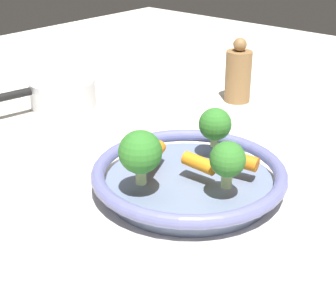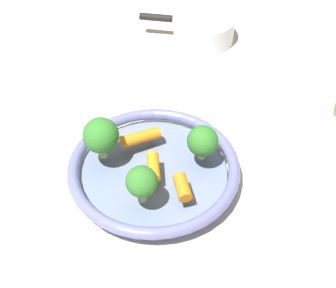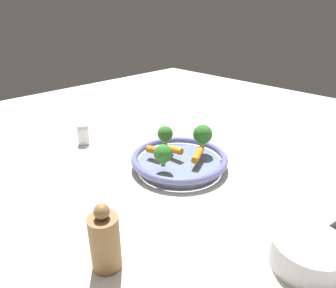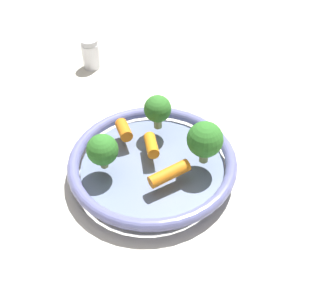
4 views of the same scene
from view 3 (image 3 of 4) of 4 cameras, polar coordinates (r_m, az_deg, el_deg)
The scene contains 11 objects.
ground_plane at distance 0.91m, azimuth 2.11°, elevation -4.32°, with size 2.19×2.19×0.00m, color silver.
serving_bowl at distance 0.90m, azimuth 2.13°, elevation -3.12°, with size 0.28×0.28×0.04m.
baby_carrot_back at distance 0.87m, azimuth 5.57°, elevation -2.02°, with size 0.02×0.02×0.07m, color orange.
baby_carrot_left at distance 0.90m, azimuth 1.30°, elevation -1.14°, with size 0.02×0.02×0.05m, color orange.
baby_carrot_right at distance 0.90m, azimuth -2.64°, elevation -1.13°, with size 0.02×0.02×0.04m, color orange.
broccoli_floret_mid at distance 0.92m, azimuth 6.48°, elevation 1.79°, with size 0.06×0.06×0.08m.
broccoli_floret_edge at distance 0.82m, azimuth -0.91°, elevation -1.85°, with size 0.05×0.05×0.06m.
broccoli_floret_small at distance 0.93m, azimuth -0.54°, elevation 1.89°, with size 0.05×0.05×0.06m.
salt_shaker at distance 1.09m, azimuth -15.53°, elevation 1.71°, with size 0.04×0.04×0.07m.
pepper_mill at distance 0.58m, azimuth -11.69°, elevation -17.26°, with size 0.05×0.05×0.14m.
saucepan at distance 0.65m, azimuth 24.73°, elevation -17.92°, with size 0.21×0.14×0.06m.
Camera 3 is at (0.59, 0.54, 0.44)m, focal length 32.70 mm.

